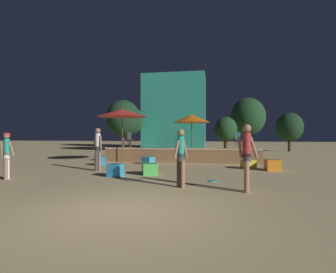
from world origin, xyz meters
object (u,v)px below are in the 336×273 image
person_0 (98,147)px  background_tree_3 (123,118)px  cube_seat_0 (115,170)px  cube_seat_5 (150,169)px  cube_seat_2 (272,165)px  person_1 (7,154)px  background_tree_0 (289,127)px  background_tree_4 (130,120)px  bistro_chair_0 (130,138)px  cube_seat_4 (148,160)px  frisbee_disc (213,181)px  patio_umbrella_1 (192,118)px  bistro_chair_1 (179,138)px  bistro_chair_2 (238,138)px  person_3 (181,156)px  cube_seat_3 (101,161)px  person_4 (247,154)px  background_tree_2 (226,130)px  cube_seat_1 (248,164)px  background_tree_1 (248,117)px  patio_umbrella_0 (122,113)px

person_0 → background_tree_3: background_tree_3 is taller
cube_seat_0 → cube_seat_5: 1.35m
cube_seat_2 → person_1: (-9.73, -4.08, 0.66)m
person_0 → background_tree_0: background_tree_0 is taller
background_tree_4 → background_tree_3: bearing=-91.5°
bistro_chair_0 → background_tree_0: 16.41m
cube_seat_2 → cube_seat_4: size_ratio=0.93×
cube_seat_2 → frisbee_disc: size_ratio=2.46×
patio_umbrella_1 → cube_seat_2: (3.78, -2.61, -2.26)m
bistro_chair_1 → bistro_chair_2: bearing=140.5°
cube_seat_5 → person_3: (1.53, -2.31, 0.73)m
patio_umbrella_1 → background_tree_0: bearing=54.8°
cube_seat_3 → bistro_chair_0: (0.62, 2.84, 1.14)m
person_4 → background_tree_4: bearing=36.6°
cube_seat_2 → bistro_chair_1: (-4.67, 3.96, 1.13)m
patio_umbrella_1 → person_0: 5.72m
bistro_chair_2 → background_tree_2: (-0.52, 5.07, 0.63)m
person_3 → background_tree_4: 20.91m
background_tree_4 → bistro_chair_2: bearing=-46.4°
cube_seat_3 → person_0: size_ratio=0.30×
cube_seat_1 → background_tree_3: background_tree_3 is taller
bistro_chair_2 → frisbee_disc: (-1.46, -7.21, -1.35)m
background_tree_3 → person_1: bearing=-84.0°
person_4 → background_tree_4: (-9.79, 19.55, 2.10)m
cube_seat_1 → background_tree_2: bearing=94.5°
cube_seat_5 → cube_seat_1: bearing=32.2°
person_3 → person_0: bearing=4.0°
frisbee_disc → person_4: bearing=-57.9°
frisbee_disc → cube_seat_4: bearing=125.8°
frisbee_disc → background_tree_1: 15.18m
cube_seat_1 → bistro_chair_2: size_ratio=0.79×
cube_seat_5 → person_1: bearing=-157.1°
cube_seat_3 → cube_seat_5: size_ratio=0.75×
background_tree_0 → background_tree_4: background_tree_4 is taller
cube_seat_1 → cube_seat_4: size_ratio=1.02×
cube_seat_1 → bistro_chair_0: bearing=156.3°
patio_umbrella_0 → person_3: size_ratio=1.79×
person_3 → frisbee_disc: 1.75m
patio_umbrella_0 → person_3: 8.00m
cube_seat_3 → background_tree_1: (8.62, 10.76, 2.92)m
cube_seat_4 → bistro_chair_1: size_ratio=0.78×
person_1 → person_4: person_4 is taller
background_tree_4 → cube_seat_2: bearing=-52.3°
cube_seat_5 → background_tree_1: (5.37, 13.42, 2.93)m
bistro_chair_1 → patio_umbrella_1: bearing=83.6°
cube_seat_5 → person_4: 4.37m
frisbee_disc → background_tree_1: bearing=78.7°
bistro_chair_1 → frisbee_disc: (2.09, -7.20, -1.35)m
cube_seat_5 → background_tree_2: (3.40, 11.14, 1.78)m
patio_umbrella_1 → person_3: patio_umbrella_1 is taller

